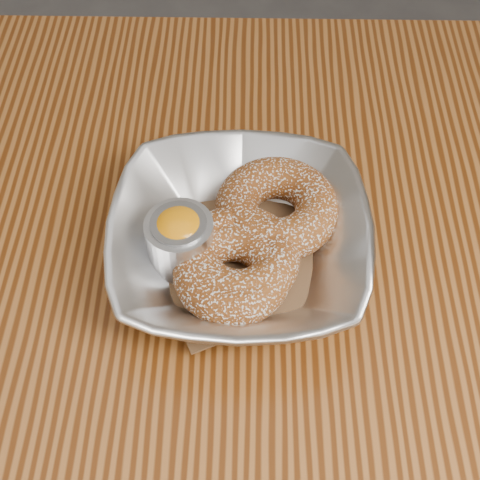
{
  "coord_description": "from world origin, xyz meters",
  "views": [
    {
      "loc": [
        0.04,
        -0.28,
        1.23
      ],
      "look_at": [
        0.04,
        0.05,
        0.78
      ],
      "focal_mm": 50.0,
      "sensor_mm": 36.0,
      "label": 1
    }
  ],
  "objects_px": {
    "serving_bowl": "(240,242)",
    "donut_back": "(277,208)",
    "donut_front": "(238,258)",
    "donut_extra": "(232,273)",
    "ramekin": "(180,239)",
    "table": "(200,362)"
  },
  "relations": [
    {
      "from": "ramekin",
      "to": "table",
      "type": "bearing_deg",
      "value": -75.0
    },
    {
      "from": "table",
      "to": "serving_bowl",
      "type": "relative_size",
      "value": 5.5
    },
    {
      "from": "serving_bowl",
      "to": "ramekin",
      "type": "bearing_deg",
      "value": -174.72
    },
    {
      "from": "serving_bowl",
      "to": "donut_back",
      "type": "height_order",
      "value": "serving_bowl"
    },
    {
      "from": "donut_extra",
      "to": "serving_bowl",
      "type": "bearing_deg",
      "value": 79.63
    },
    {
      "from": "serving_bowl",
      "to": "donut_extra",
      "type": "bearing_deg",
      "value": -100.37
    },
    {
      "from": "serving_bowl",
      "to": "ramekin",
      "type": "xyz_separation_m",
      "value": [
        -0.05,
        -0.0,
        0.01
      ]
    },
    {
      "from": "donut_back",
      "to": "donut_extra",
      "type": "distance_m",
      "value": 0.08
    },
    {
      "from": "donut_back",
      "to": "ramekin",
      "type": "distance_m",
      "value": 0.09
    },
    {
      "from": "serving_bowl",
      "to": "donut_back",
      "type": "bearing_deg",
      "value": 49.28
    },
    {
      "from": "table",
      "to": "ramekin",
      "type": "height_order",
      "value": "ramekin"
    },
    {
      "from": "donut_front",
      "to": "donut_extra",
      "type": "height_order",
      "value": "donut_front"
    },
    {
      "from": "table",
      "to": "donut_extra",
      "type": "distance_m",
      "value": 0.13
    },
    {
      "from": "donut_back",
      "to": "donut_front",
      "type": "relative_size",
      "value": 1.05
    },
    {
      "from": "table",
      "to": "donut_back",
      "type": "bearing_deg",
      "value": 51.42
    },
    {
      "from": "ramekin",
      "to": "donut_back",
      "type": "bearing_deg",
      "value": 26.88
    },
    {
      "from": "table",
      "to": "ramekin",
      "type": "xyz_separation_m",
      "value": [
        -0.01,
        0.05,
        0.14
      ]
    },
    {
      "from": "serving_bowl",
      "to": "donut_front",
      "type": "xyz_separation_m",
      "value": [
        -0.0,
        -0.02,
        0.0
      ]
    },
    {
      "from": "donut_front",
      "to": "donut_extra",
      "type": "relative_size",
      "value": 1.05
    },
    {
      "from": "donut_front",
      "to": "donut_back",
      "type": "bearing_deg",
      "value": 58.66
    },
    {
      "from": "serving_bowl",
      "to": "donut_extra",
      "type": "height_order",
      "value": "serving_bowl"
    },
    {
      "from": "serving_bowl",
      "to": "ramekin",
      "type": "height_order",
      "value": "ramekin"
    }
  ]
}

